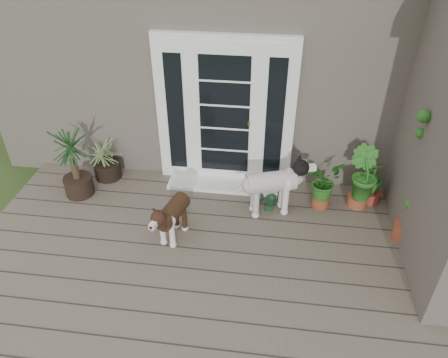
# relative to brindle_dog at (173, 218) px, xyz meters

# --- Properties ---
(deck) EXTENTS (6.20, 4.60, 0.12)m
(deck) POSITION_rel_brindle_dog_xyz_m (0.66, -0.83, -0.36)
(deck) COLOR #6B5B4C
(deck) RESTS_ON ground
(house_main) EXTENTS (7.40, 4.00, 3.10)m
(house_main) POSITION_rel_brindle_dog_xyz_m (0.66, 3.42, 1.13)
(house_main) COLOR #665E54
(house_main) RESTS_ON ground
(door_unit) EXTENTS (1.90, 0.14, 2.15)m
(door_unit) POSITION_rel_brindle_dog_xyz_m (0.46, 1.37, 0.78)
(door_unit) COLOR white
(door_unit) RESTS_ON deck
(door_step) EXTENTS (1.60, 0.40, 0.05)m
(door_step) POSITION_rel_brindle_dog_xyz_m (0.46, 1.17, -0.27)
(door_step) COLOR white
(door_step) RESTS_ON deck
(brindle_dog) EXTENTS (0.48, 0.77, 0.60)m
(brindle_dog) POSITION_rel_brindle_dog_xyz_m (0.00, 0.00, 0.00)
(brindle_dog) COLOR #3F2717
(brindle_dog) RESTS_ON deck
(white_dog) EXTENTS (0.93, 0.61, 0.72)m
(white_dog) POSITION_rel_brindle_dog_xyz_m (1.15, 0.66, 0.06)
(white_dog) COLOR white
(white_dog) RESTS_ON deck
(spider_plant) EXTENTS (0.78, 0.78, 0.69)m
(spider_plant) POSITION_rel_brindle_dog_xyz_m (-1.29, 1.17, 0.05)
(spider_plant) COLOR #9AAA68
(spider_plant) RESTS_ON deck
(yucca) EXTENTS (0.87, 0.87, 1.09)m
(yucca) POSITION_rel_brindle_dog_xyz_m (-1.54, 0.71, 0.25)
(yucca) COLOR black
(yucca) RESTS_ON deck
(herb_a) EXTENTS (0.66, 0.66, 0.60)m
(herb_a) POSITION_rel_brindle_dog_xyz_m (1.84, 0.89, 0.00)
(herb_a) COLOR #1A4C15
(herb_a) RESTS_ON deck
(herb_b) EXTENTS (0.63, 0.63, 0.67)m
(herb_b) POSITION_rel_brindle_dog_xyz_m (2.34, 0.95, 0.04)
(herb_b) COLOR #1C651E
(herb_b) RESTS_ON deck
(herb_c) EXTENTS (0.43, 0.43, 0.48)m
(herb_c) POSITION_rel_brindle_dog_xyz_m (2.53, 1.10, -0.06)
(herb_c) COLOR #205D1A
(herb_c) RESTS_ON deck
(sapling) EXTENTS (0.63, 0.63, 1.76)m
(sapling) POSITION_rel_brindle_dog_xyz_m (2.87, 0.35, 0.58)
(sapling) COLOR #1B5016
(sapling) RESTS_ON deck
(clog_left) EXTENTS (0.20, 0.34, 0.10)m
(clog_left) POSITION_rel_brindle_dog_xyz_m (1.17, 0.80, -0.25)
(clog_left) COLOR #16371E
(clog_left) RESTS_ON deck
(clog_right) EXTENTS (0.22, 0.31, 0.08)m
(clog_right) POSITION_rel_brindle_dog_xyz_m (0.98, 0.83, -0.26)
(clog_right) COLOR #163720
(clog_right) RESTS_ON deck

